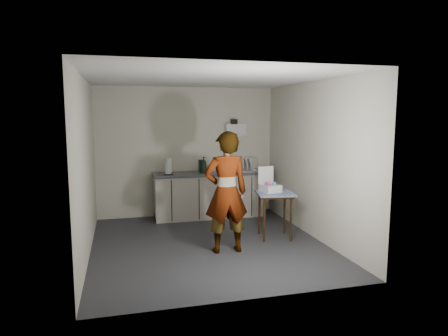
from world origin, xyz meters
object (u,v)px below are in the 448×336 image
object	(u,v)px
kitchen_counter	(210,196)
dish_rack	(246,168)
standing_man	(226,192)
paper_towel	(168,167)
soda_can	(211,169)
dark_bottle	(200,166)
bakery_box	(270,186)
soap_bottle	(204,165)
side_table	(275,198)

from	to	relation	value
kitchen_counter	dish_rack	bearing A→B (deg)	0.88
standing_man	paper_towel	size ratio (longest dim) A/B	5.76
soda_can	paper_towel	xyz separation A→B (m)	(-0.87, -0.14, 0.08)
kitchen_counter	paper_towel	bearing A→B (deg)	-172.66
dark_bottle	bakery_box	xyz separation A→B (m)	(0.87, -1.57, -0.17)
dish_rack	bakery_box	xyz separation A→B (m)	(-0.09, -1.56, -0.11)
dark_bottle	bakery_box	distance (m)	1.80
standing_man	dish_rack	xyz separation A→B (m)	(0.99, 2.11, 0.07)
dark_bottle	paper_towel	world-z (taller)	paper_towel
dish_rack	kitchen_counter	bearing A→B (deg)	-179.12
soap_bottle	soda_can	world-z (taller)	soap_bottle
paper_towel	dish_rack	distance (m)	1.61
kitchen_counter	side_table	size ratio (longest dim) A/B	2.90
soap_bottle	soda_can	bearing A→B (deg)	24.80
side_table	dish_rack	size ratio (longest dim) A/B	1.86
standing_man	soap_bottle	world-z (taller)	standing_man
soap_bottle	side_table	bearing A→B (deg)	-61.19
kitchen_counter	dark_bottle	world-z (taller)	dark_bottle
soap_bottle	dish_rack	xyz separation A→B (m)	(0.90, 0.06, -0.09)
side_table	soda_can	bearing A→B (deg)	122.50
dark_bottle	soap_bottle	bearing A→B (deg)	-52.01
dish_rack	paper_towel	bearing A→B (deg)	-175.76
side_table	bakery_box	xyz separation A→B (m)	(-0.06, 0.09, 0.19)
soda_can	bakery_box	world-z (taller)	bakery_box
side_table	soda_can	world-z (taller)	soda_can
soap_bottle	bakery_box	xyz separation A→B (m)	(0.82, -1.50, -0.20)
standing_man	paper_towel	bearing A→B (deg)	-72.66
standing_man	paper_towel	distance (m)	2.09
soap_bottle	dish_rack	size ratio (longest dim) A/B	0.76
standing_man	dark_bottle	xyz separation A→B (m)	(0.03, 2.12, 0.13)
kitchen_counter	standing_man	size ratio (longest dim) A/B	1.23
dark_bottle	soda_can	bearing A→B (deg)	1.95
dark_bottle	paper_towel	xyz separation A→B (m)	(-0.65, -0.13, 0.02)
side_table	paper_towel	xyz separation A→B (m)	(-1.58, 1.53, 0.39)
standing_man	dish_rack	distance (m)	2.33
soap_bottle	soda_can	size ratio (longest dim) A/B	2.44
dark_bottle	standing_man	bearing A→B (deg)	-90.86
kitchen_counter	soda_can	size ratio (longest dim) A/B	17.19
kitchen_counter	standing_man	world-z (taller)	standing_man
kitchen_counter	side_table	distance (m)	1.82
standing_man	dish_rack	world-z (taller)	standing_man
soap_bottle	dish_rack	distance (m)	0.91
standing_man	paper_towel	xyz separation A→B (m)	(-0.62, 1.99, 0.15)
side_table	standing_man	distance (m)	1.09
soda_can	paper_towel	world-z (taller)	paper_towel
soda_can	paper_towel	bearing A→B (deg)	-171.16
kitchen_counter	standing_man	distance (m)	2.16
kitchen_counter	dish_rack	xyz separation A→B (m)	(0.78, 0.01, 0.55)
paper_towel	side_table	bearing A→B (deg)	-44.10
standing_man	soda_can	xyz separation A→B (m)	(0.25, 2.12, 0.07)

